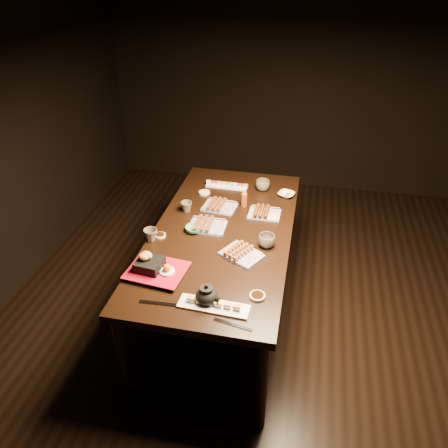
{
  "coord_description": "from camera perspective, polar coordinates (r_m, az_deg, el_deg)",
  "views": [
    {
      "loc": [
        0.17,
        -2.1,
        2.33
      ],
      "look_at": [
        -0.33,
        0.3,
        0.77
      ],
      "focal_mm": 35.0,
      "sensor_mm": 36.0,
      "label": 1
    }
  ],
  "objects": [
    {
      "name": "yakitori_plate_center",
      "position": [
        2.89,
        -2.21,
        0.04
      ],
      "size": [
        0.24,
        0.18,
        0.06
      ],
      "primitive_type": null,
      "rotation": [
        0.0,
        0.0,
        0.01
      ],
      "color": "#828EB6",
      "rests_on": "dining_table"
    },
    {
      "name": "teacup_near_left",
      "position": [
        2.8,
        -9.56,
        -1.43
      ],
      "size": [
        0.11,
        0.11,
        0.08
      ],
      "primitive_type": "imported",
      "rotation": [
        0.0,
        0.0,
        -0.31
      ],
      "color": "#51493E",
      "rests_on": "dining_table"
    },
    {
      "name": "sauce_dish_west",
      "position": [
        2.85,
        -8.34,
        -1.48
      ],
      "size": [
        0.09,
        0.09,
        0.01
      ],
      "primitive_type": "cylinder",
      "rotation": [
        0.0,
        0.0,
        0.2
      ],
      "color": "white",
      "rests_on": "dining_table"
    },
    {
      "name": "ground",
      "position": [
        3.14,
        4.96,
        -15.52
      ],
      "size": [
        5.0,
        5.0,
        0.0
      ],
      "primitive_type": "plane",
      "color": "black",
      "rests_on": "ground"
    },
    {
      "name": "condiment_bottle",
      "position": [
        3.12,
        2.66,
        3.43
      ],
      "size": [
        0.04,
        0.04,
        0.13
      ],
      "primitive_type": "cylinder",
      "rotation": [
        0.0,
        0.0,
        -0.02
      ],
      "color": "maroon",
      "rests_on": "dining_table"
    },
    {
      "name": "sushi_platter_far",
      "position": [
        3.4,
        0.38,
        5.18
      ],
      "size": [
        0.32,
        0.1,
        0.04
      ],
      "primitive_type": null,
      "rotation": [
        0.0,
        0.0,
        3.12
      ],
      "color": "white",
      "rests_on": "dining_table"
    },
    {
      "name": "sauce_dish_east",
      "position": [
        3.02,
        6.36,
        0.83
      ],
      "size": [
        0.09,
        0.09,
        0.02
      ],
      "primitive_type": "cylinder",
      "rotation": [
        0.0,
        0.0,
        0.08
      ],
      "color": "white",
      "rests_on": "dining_table"
    },
    {
      "name": "teacup_far_right",
      "position": [
        3.36,
        5.08,
        5.07
      ],
      "size": [
        0.12,
        0.12,
        0.08
      ],
      "primitive_type": "imported",
      "rotation": [
        0.0,
        0.0,
        -0.16
      ],
      "color": "#51493E",
      "rests_on": "dining_table"
    },
    {
      "name": "teacup_mid_right",
      "position": [
        2.72,
        5.6,
        -2.21
      ],
      "size": [
        0.13,
        0.13,
        0.08
      ],
      "primitive_type": "imported",
      "rotation": [
        0.0,
        0.0,
        0.28
      ],
      "color": "#51493E",
      "rests_on": "dining_table"
    },
    {
      "name": "edamame_bowl_green",
      "position": [
        2.86,
        -3.92,
        -0.66
      ],
      "size": [
        0.14,
        0.14,
        0.04
      ],
      "primitive_type": "imported",
      "rotation": [
        0.0,
        0.0,
        -0.19
      ],
      "color": "teal",
      "rests_on": "dining_table"
    },
    {
      "name": "sauce_dish_se",
      "position": [
        2.36,
        4.39,
        -9.37
      ],
      "size": [
        0.1,
        0.1,
        0.01
      ],
      "primitive_type": "cylinder",
      "rotation": [
        0.0,
        0.0,
        0.15
      ],
      "color": "white",
      "rests_on": "dining_table"
    },
    {
      "name": "sushi_platter_near",
      "position": [
        2.29,
        -1.36,
        -10.41
      ],
      "size": [
        0.38,
        0.12,
        0.05
      ],
      "primitive_type": null,
      "rotation": [
        0.0,
        0.0,
        -0.05
      ],
      "color": "white",
      "rests_on": "dining_table"
    },
    {
      "name": "yakitori_plate_left",
      "position": [
        3.11,
        -0.58,
        2.57
      ],
      "size": [
        0.25,
        0.19,
        0.06
      ],
      "primitive_type": null,
      "rotation": [
        0.0,
        0.0,
        -0.11
      ],
      "color": "#828EB6",
      "rests_on": "dining_table"
    },
    {
      "name": "edamame_bowl_cream",
      "position": [
        3.3,
        8.13,
        3.84
      ],
      "size": [
        0.15,
        0.15,
        0.03
      ],
      "primitive_type": "imported",
      "rotation": [
        0.0,
        0.0,
        -0.35
      ],
      "color": "#F1E1C5",
      "rests_on": "dining_table"
    },
    {
      "name": "sauce_dish_nw",
      "position": [
        3.31,
        -2.58,
        4.12
      ],
      "size": [
        0.09,
        0.09,
        0.01
      ],
      "primitive_type": "cylinder",
      "rotation": [
        0.0,
        0.0,
        -0.1
      ],
      "color": "white",
      "rests_on": "dining_table"
    },
    {
      "name": "teapot",
      "position": [
        2.29,
        -2.28,
        -9.11
      ],
      "size": [
        0.18,
        0.18,
        0.12
      ],
      "primitive_type": null,
      "rotation": [
        0.0,
        0.0,
        -0.37
      ],
      "color": "black",
      "rests_on": "dining_table"
    },
    {
      "name": "dining_table",
      "position": [
        3.1,
        -0.19,
        -6.66
      ],
      "size": [
        1.13,
        1.9,
        0.75
      ],
      "primitive_type": "cube",
      "rotation": [
        0.0,
        0.0,
        -0.13
      ],
      "color": "black",
      "rests_on": "ground"
    },
    {
      "name": "chopsticks_near",
      "position": [
        2.34,
        -8.17,
        -10.23
      ],
      "size": [
        0.24,
        0.03,
        0.01
      ],
      "primitive_type": null,
      "rotation": [
        0.0,
        0.0,
        0.05
      ],
      "color": "black",
      "rests_on": "dining_table"
    },
    {
      "name": "teacup_far_left",
      "position": [
        3.08,
        -4.93,
        2.26
      ],
      "size": [
        0.08,
        0.08,
        0.07
      ],
      "primitive_type": "imported",
      "rotation": [
        0.0,
        0.0,
        -0.0
      ],
      "color": "#51493E",
      "rests_on": "dining_table"
    },
    {
      "name": "yakitori_plate_right",
      "position": [
        2.63,
        2.3,
        -3.67
      ],
      "size": [
        0.29,
        0.26,
        0.06
      ],
      "primitive_type": null,
      "rotation": [
        0.0,
        0.0,
        -0.52
      ],
      "color": "#828EB6",
      "rests_on": "dining_table"
    },
    {
      "name": "tempura_tray",
      "position": [
        2.51,
        -8.83,
        -5.33
      ],
      "size": [
        0.35,
        0.3,
        0.12
      ],
      "primitive_type": null,
      "rotation": [
        0.0,
        0.0,
        -0.11
      ],
      "color": "black",
      "rests_on": "dining_table"
    },
    {
      "name": "chopsticks_se",
      "position": [
        2.21,
        1.18,
        -12.97
      ],
      "size": [
        0.2,
        0.06,
        0.01
      ],
      "primitive_type": null,
      "rotation": [
        0.0,
        0.0,
        -0.19
      ],
      "color": "black",
      "rests_on": "dining_table"
    },
    {
      "name": "tsukune_plate",
      "position": [
        3.04,
        5.31,
        1.63
      ],
      "size": [
        0.22,
        0.16,
        0.06
      ],
      "primitive_type": null,
      "rotation": [
        0.0,
        0.0,
        -0.01
      ],
      "color": "#828EB6",
      "rests_on": "dining_table"
    }
  ]
}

